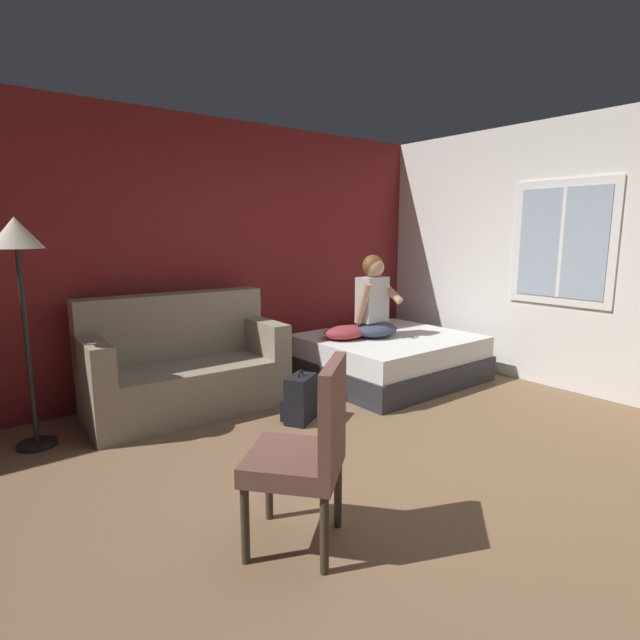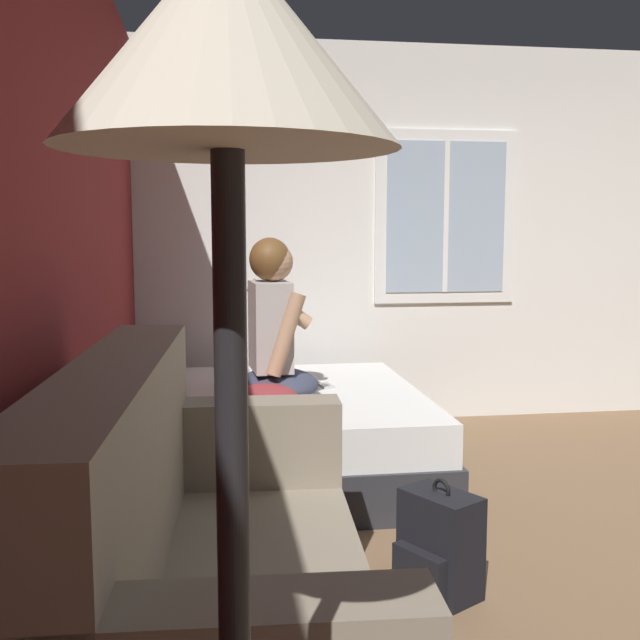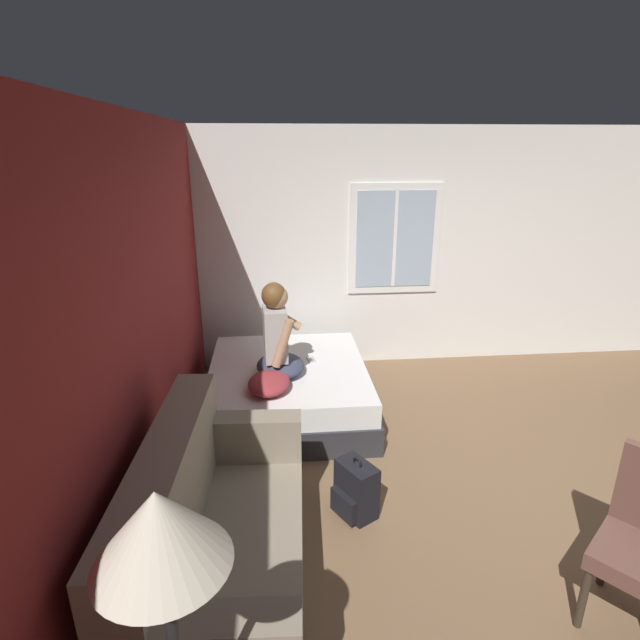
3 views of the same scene
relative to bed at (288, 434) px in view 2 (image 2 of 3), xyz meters
name	(u,v)px [view 2 (image 2 of 3)]	position (x,y,z in m)	size (l,w,h in m)	color
wall_back_accent	(30,244)	(-1.49, 1.03, 1.11)	(10.22, 0.16, 2.70)	maroon
wall_side_with_window	(492,236)	(1.20, -1.66, 1.12)	(0.19, 6.63, 2.70)	silver
bed	(288,434)	(0.00, 0.00, 0.00)	(1.74, 1.54, 0.48)	#2D2D33
couch	(200,592)	(-2.15, 0.47, 0.16)	(1.74, 0.91, 1.04)	gray
person_seated	(274,334)	(-0.16, 0.09, 0.60)	(0.55, 0.48, 0.88)	#383D51
backpack	(438,546)	(-1.51, -0.42, -0.04)	(0.35, 0.33, 0.46)	black
throw_pillow	(263,400)	(-0.48, 0.17, 0.31)	(0.48, 0.36, 0.14)	#993338
cell_phone	(326,385)	(0.12, -0.24, 0.25)	(0.07, 0.14, 0.01)	#B7B7BC
floor_lamp	(228,199)	(-3.36, 0.40, 1.19)	(0.36, 0.36, 1.70)	black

